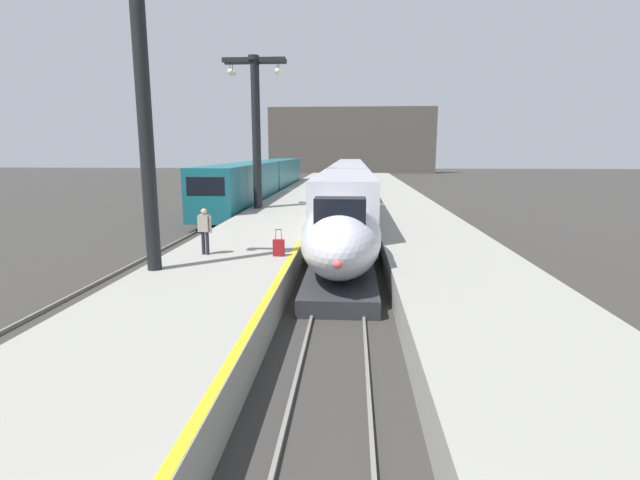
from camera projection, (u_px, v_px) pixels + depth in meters
platform_left at (275, 226)px, 27.19m from camera, size 4.80×110.00×1.05m
platform_right at (417, 227)px, 26.64m from camera, size 4.80×110.00×1.05m
platform_left_safety_stripe at (315, 217)px, 26.93m from camera, size 0.20×107.80×0.01m
rail_main_left at (334, 227)px, 29.74m from camera, size 0.08×110.00×0.12m
rail_main_right at (358, 227)px, 29.64m from camera, size 0.08×110.00×0.12m
rail_secondary_left at (209, 225)px, 30.29m from camera, size 0.08×110.00×0.12m
rail_secondary_right at (232, 225)px, 30.19m from camera, size 0.08×110.00×0.12m
highspeed_train_main at (348, 184)px, 40.19m from camera, size 2.92×56.96×3.60m
regional_train_adjacent at (264, 179)px, 44.99m from camera, size 2.85×36.60×3.80m
station_column_mid at (143, 86)px, 13.97m from camera, size 4.00×0.68×9.37m
station_column_far at (255, 119)px, 30.00m from camera, size 4.00×0.68×9.59m
station_column_distant at (257, 120)px, 30.58m from camera, size 4.00×0.68×9.57m
passenger_near_edge at (205, 228)px, 17.02m from camera, size 0.56×0.30×1.69m
rolling_suitcase at (279, 248)px, 16.88m from camera, size 0.40×0.22×0.98m
terminus_back_wall at (351, 140)px, 101.41m from camera, size 36.00×2.00×14.00m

